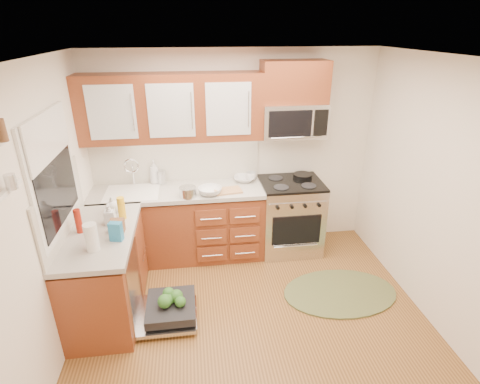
{
  "coord_description": "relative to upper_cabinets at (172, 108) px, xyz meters",
  "views": [
    {
      "loc": [
        -0.53,
        -2.72,
        2.72
      ],
      "look_at": [
        -0.05,
        0.85,
        1.11
      ],
      "focal_mm": 28.0,
      "sensor_mm": 36.0,
      "label": 1
    }
  ],
  "objects": [
    {
      "name": "floor",
      "position": [
        0.73,
        -1.57,
        -1.88
      ],
      "size": [
        3.5,
        3.5,
        0.0
      ],
      "primitive_type": "plane",
      "color": "brown",
      "rests_on": "ground"
    },
    {
      "name": "ceiling",
      "position": [
        0.73,
        -1.57,
        0.62
      ],
      "size": [
        3.5,
        3.5,
        0.0
      ],
      "primitive_type": "plane",
      "rotation": [
        3.14,
        0.0,
        0.0
      ],
      "color": "white",
      "rests_on": "ground"
    },
    {
      "name": "wall_back",
      "position": [
        0.73,
        0.18,
        -0.62
      ],
      "size": [
        3.5,
        0.04,
        2.5
      ],
      "primitive_type": "cube",
      "color": "white",
      "rests_on": "ground"
    },
    {
      "name": "wall_left",
      "position": [
        -1.02,
        -1.57,
        -0.62
      ],
      "size": [
        0.04,
        3.5,
        2.5
      ],
      "primitive_type": "cube",
      "color": "white",
      "rests_on": "ground"
    },
    {
      "name": "wall_right",
      "position": [
        2.48,
        -1.57,
        -0.62
      ],
      "size": [
        0.04,
        3.5,
        2.5
      ],
      "primitive_type": "cube",
      "color": "white",
      "rests_on": "ground"
    },
    {
      "name": "base_cabinet_back",
      "position": [
        0.0,
        -0.12,
        -1.45
      ],
      "size": [
        2.05,
        0.6,
        0.85
      ],
      "primitive_type": "cube",
      "color": "maroon",
      "rests_on": "ground"
    },
    {
      "name": "base_cabinet_left",
      "position": [
        -0.72,
        -1.05,
        -1.45
      ],
      "size": [
        0.6,
        1.25,
        0.85
      ],
      "primitive_type": "cube",
      "color": "maroon",
      "rests_on": "ground"
    },
    {
      "name": "countertop_back",
      "position": [
        0.0,
        -0.14,
        -0.97
      ],
      "size": [
        2.07,
        0.64,
        0.05
      ],
      "primitive_type": "cube",
      "color": "#B6B0A6",
      "rests_on": "base_cabinet_back"
    },
    {
      "name": "countertop_left",
      "position": [
        -0.71,
        -1.05,
        -0.97
      ],
      "size": [
        0.64,
        1.27,
        0.05
      ],
      "primitive_type": "cube",
      "color": "#B6B0A6",
      "rests_on": "base_cabinet_left"
    },
    {
      "name": "backsplash_back",
      "position": [
        0.0,
        0.16,
        -0.67
      ],
      "size": [
        2.05,
        0.02,
        0.57
      ],
      "primitive_type": "cube",
      "color": "beige",
      "rests_on": "ground"
    },
    {
      "name": "backsplash_left",
      "position": [
        -1.01,
        -1.05,
        -0.67
      ],
      "size": [
        0.02,
        1.25,
        0.57
      ],
      "primitive_type": "cube",
      "color": "beige",
      "rests_on": "ground"
    },
    {
      "name": "upper_cabinets",
      "position": [
        0.0,
        0.0,
        0.0
      ],
      "size": [
        2.05,
        0.35,
        0.75
      ],
      "primitive_type": null,
      "color": "maroon",
      "rests_on": "ground"
    },
    {
      "name": "cabinet_over_mw",
      "position": [
        1.41,
        0.0,
        0.26
      ],
      "size": [
        0.76,
        0.35,
        0.47
      ],
      "primitive_type": "cube",
      "color": "maroon",
      "rests_on": "ground"
    },
    {
      "name": "range",
      "position": [
        1.41,
        -0.15,
        -1.4
      ],
      "size": [
        0.76,
        0.64,
        0.95
      ],
      "primitive_type": null,
      "color": "silver",
      "rests_on": "ground"
    },
    {
      "name": "microwave",
      "position": [
        1.41,
        -0.02,
        -0.18
      ],
      "size": [
        0.76,
        0.38,
        0.4
      ],
      "primitive_type": null,
      "color": "silver",
      "rests_on": "ground"
    },
    {
      "name": "sink",
      "position": [
        -0.52,
        -0.16,
        -1.07
      ],
      "size": [
        0.62,
        0.5,
        0.26
      ],
      "primitive_type": null,
      "color": "white",
      "rests_on": "ground"
    },
    {
      "name": "dishwasher",
      "position": [
        -0.13,
        -1.27,
        -1.77
      ],
      "size": [
        0.7,
        0.6,
        0.2
      ],
      "primitive_type": null,
      "color": "silver",
      "rests_on": "ground"
    },
    {
      "name": "window",
      "position": [
        -1.01,
        -1.07,
        -0.32
      ],
      "size": [
        0.03,
        1.05,
        1.05
      ],
      "primitive_type": null,
      "color": "white",
      "rests_on": "ground"
    },
    {
      "name": "window_blind",
      "position": [
        -0.98,
        -1.07,
        0.0
      ],
      "size": [
        0.02,
        0.96,
        0.4
      ],
      "primitive_type": "cube",
      "color": "white",
      "rests_on": "ground"
    },
    {
      "name": "shelf_lower",
      "position": [
        -0.99,
        -1.92,
        -0.12
      ],
      "size": [
        0.04,
        0.4,
        0.03
      ],
      "primitive_type": "cube",
      "color": "white",
      "rests_on": "ground"
    },
    {
      "name": "rug",
      "position": [
        1.74,
        -1.14,
        -1.86
      ],
      "size": [
        1.44,
        1.14,
        0.02
      ],
      "primitive_type": null,
      "rotation": [
        0.0,
        0.0,
        0.29
      ],
      "color": "#626B3D",
      "rests_on": "ground"
    },
    {
      "name": "skillet",
      "position": [
        1.58,
        -0.01,
        -0.9
      ],
      "size": [
        0.28,
        0.28,
        0.04
      ],
      "primitive_type": "cylinder",
      "rotation": [
        0.0,
        0.0,
        0.19
      ],
      "color": "black",
      "rests_on": "range"
    },
    {
      "name": "stock_pot",
      "position": [
        0.13,
        -0.35,
        -0.89
      ],
      "size": [
        0.22,
        0.22,
        0.12
      ],
      "primitive_type": "cylinder",
      "rotation": [
        0.0,
        0.0,
        -0.1
      ],
      "color": "silver",
      "rests_on": "countertop_back"
    },
    {
      "name": "cutting_board",
      "position": [
        0.6,
        -0.27,
        -0.94
      ],
      "size": [
        0.34,
        0.24,
        0.02
      ],
      "primitive_type": "cube",
      "rotation": [
        0.0,
        0.0,
        0.14
      ],
      "color": "tan",
      "rests_on": "countertop_back"
    },
    {
      "name": "canister",
      "position": [
        -0.19,
        0.07,
        -0.86
      ],
      "size": [
        0.13,
        0.13,
        0.17
      ],
      "primitive_type": "cylinder",
      "rotation": [
        0.0,
        0.0,
        0.19
      ],
      "color": "silver",
      "rests_on": "countertop_back"
    },
    {
      "name": "paper_towel_roll",
      "position": [
        -0.7,
        -1.36,
        -0.82
      ],
      "size": [
        0.14,
        0.14,
        0.25
      ],
      "primitive_type": "cylinder",
      "rotation": [
        0.0,
        0.0,
        0.24
      ],
      "color": "white",
      "rests_on": "countertop_left"
    },
    {
      "name": "mustard_bottle",
      "position": [
        -0.54,
        -0.8,
        -0.83
      ],
      "size": [
        0.09,
        0.09,
        0.23
      ],
      "primitive_type": "cylinder",
      "rotation": [
        0.0,
        0.0,
        0.28
      ],
      "color": "gold",
      "rests_on": "countertop_left"
    },
    {
      "name": "red_bottle",
      "position": [
        -0.9,
        -1.03,
        -0.83
      ],
      "size": [
        0.08,
        0.08,
        0.24
      ],
      "primitive_type": "cylinder",
      "rotation": [
        0.0,
        0.0,
        0.32
      ],
      "color": "#A21D0D",
      "rests_on": "countertop_left"
    },
    {
      "name": "wooden_box",
      "position": [
        -0.54,
        -1.07,
        -0.89
      ],
      "size": [
        0.13,
        0.1,
        0.13
      ],
      "primitive_type": "cube",
      "rotation": [
        0.0,
        0.0,
        -0.07
      ],
      "color": "brown",
      "rests_on": "countertop_left"
    },
    {
      "name": "blue_carton",
      "position": [
        -0.52,
        -1.22,
        -0.86
      ],
      "size": [
        0.13,
        0.09,
        0.18
      ],
      "primitive_type": "cube",
      "rotation": [
        0.0,
        0.0,
        -0.23
      ],
      "color": "teal",
      "rests_on": "countertop_left"
    },
    {
      "name": "bowl_a",
      "position": [
        0.83,
        0.03,
        -0.92
      ],
      "size": [
        0.29,
        0.29,
        0.06
      ],
      "primitive_type": "imported",
      "rotation": [
        0.0,
        0.0,
        -0.17
      ],
      "color": "#999999",
      "rests_on": "countertop_back"
    },
    {
      "name": "bowl_b",
      "position": [
        0.38,
        -0.32,
        -0.91
      ],
      "size": [
        0.34,
        0.34,
        0.09
      ],
      "primitive_type": "imported",
      "rotation": [
        0.0,
        0.0,
        -0.3
      ],
      "color": "#999999",
      "rests_on": "countertop_back"
    },
    {
      "name": "cup",
      "position": [
        0.93,
        0.04,
        -0.9
      ],
      "size": [
        0.15,
        0.15,
        0.11
      ],
      "primitive_type": "imported",
      "rotation": [
        0.0,
        0.0,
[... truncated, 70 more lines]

